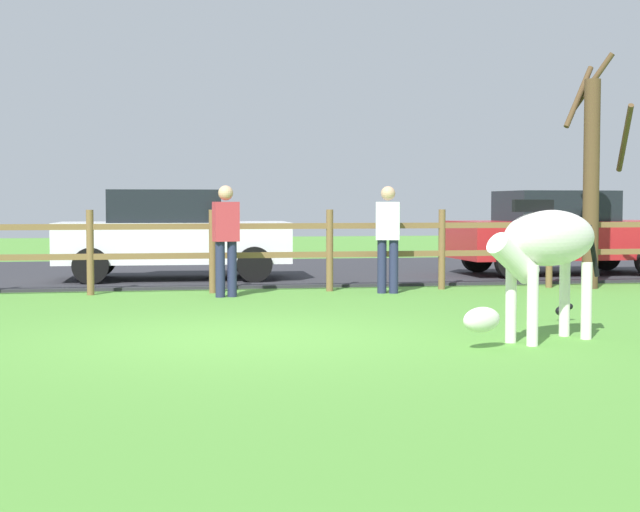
{
  "coord_description": "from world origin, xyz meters",
  "views": [
    {
      "loc": [
        -1.02,
        -9.77,
        1.37
      ],
      "look_at": [
        0.98,
        1.25,
        0.76
      ],
      "focal_mm": 53.99,
      "sensor_mm": 36.0,
      "label": 1
    }
  ],
  "objects_px": {
    "zebra": "(544,249)",
    "parked_car_white": "(172,234)",
    "crow_on_grass": "(564,310)",
    "parked_car_red": "(560,232)",
    "visitor_left_of_tree": "(388,234)",
    "bare_tree": "(592,176)",
    "visitor_right_of_tree": "(226,235)"
  },
  "relations": [
    {
      "from": "zebra",
      "to": "parked_car_white",
      "type": "height_order",
      "value": "parked_car_white"
    },
    {
      "from": "bare_tree",
      "to": "visitor_right_of_tree",
      "type": "distance_m",
      "value": 6.03
    },
    {
      "from": "bare_tree",
      "to": "visitor_right_of_tree",
      "type": "height_order",
      "value": "bare_tree"
    },
    {
      "from": "bare_tree",
      "to": "crow_on_grass",
      "type": "height_order",
      "value": "bare_tree"
    },
    {
      "from": "visitor_left_of_tree",
      "to": "crow_on_grass",
      "type": "bearing_deg",
      "value": -72.87
    },
    {
      "from": "bare_tree",
      "to": "parked_car_red",
      "type": "xyz_separation_m",
      "value": [
        0.54,
        2.38,
        -0.98
      ]
    },
    {
      "from": "visitor_left_of_tree",
      "to": "visitor_right_of_tree",
      "type": "relative_size",
      "value": 1.0
    },
    {
      "from": "crow_on_grass",
      "to": "visitor_left_of_tree",
      "type": "xyz_separation_m",
      "value": [
        -1.16,
        3.76,
        0.78
      ]
    },
    {
      "from": "parked_car_white",
      "to": "visitor_right_of_tree",
      "type": "bearing_deg",
      "value": -76.18
    },
    {
      "from": "zebra",
      "to": "parked_car_white",
      "type": "bearing_deg",
      "value": 113.19
    },
    {
      "from": "bare_tree",
      "to": "parked_car_red",
      "type": "distance_m",
      "value": 2.63
    },
    {
      "from": "parked_car_white",
      "to": "visitor_right_of_tree",
      "type": "xyz_separation_m",
      "value": [
        0.71,
        -2.9,
        0.06
      ]
    },
    {
      "from": "zebra",
      "to": "visitor_right_of_tree",
      "type": "height_order",
      "value": "visitor_right_of_tree"
    },
    {
      "from": "zebra",
      "to": "visitor_right_of_tree",
      "type": "distance_m",
      "value": 5.82
    },
    {
      "from": "zebra",
      "to": "visitor_left_of_tree",
      "type": "distance_m",
      "value": 5.3
    },
    {
      "from": "crow_on_grass",
      "to": "visitor_right_of_tree",
      "type": "bearing_deg",
      "value": 135.3
    },
    {
      "from": "crow_on_grass",
      "to": "parked_car_white",
      "type": "xyz_separation_m",
      "value": [
        -4.36,
        6.51,
        0.72
      ]
    },
    {
      "from": "parked_car_white",
      "to": "visitor_left_of_tree",
      "type": "xyz_separation_m",
      "value": [
        3.2,
        -2.75,
        0.06
      ]
    },
    {
      "from": "zebra",
      "to": "parked_car_red",
      "type": "height_order",
      "value": "parked_car_red"
    },
    {
      "from": "bare_tree",
      "to": "parked_car_white",
      "type": "bearing_deg",
      "value": 159.48
    },
    {
      "from": "crow_on_grass",
      "to": "parked_car_red",
      "type": "distance_m",
      "value": 7.03
    },
    {
      "from": "bare_tree",
      "to": "crow_on_grass",
      "type": "relative_size",
      "value": 17.81
    },
    {
      "from": "bare_tree",
      "to": "parked_car_white",
      "type": "distance_m",
      "value": 7.18
    },
    {
      "from": "bare_tree",
      "to": "visitor_left_of_tree",
      "type": "relative_size",
      "value": 2.34
    },
    {
      "from": "crow_on_grass",
      "to": "parked_car_red",
      "type": "bearing_deg",
      "value": 66.11
    },
    {
      "from": "crow_on_grass",
      "to": "visitor_left_of_tree",
      "type": "distance_m",
      "value": 4.01
    },
    {
      "from": "bare_tree",
      "to": "parked_car_white",
      "type": "xyz_separation_m",
      "value": [
        -6.66,
        2.49,
        -0.98
      ]
    },
    {
      "from": "visitor_left_of_tree",
      "to": "visitor_right_of_tree",
      "type": "bearing_deg",
      "value": -176.43
    },
    {
      "from": "bare_tree",
      "to": "zebra",
      "type": "distance_m",
      "value": 6.47
    },
    {
      "from": "zebra",
      "to": "crow_on_grass",
      "type": "relative_size",
      "value": 8.36
    },
    {
      "from": "crow_on_grass",
      "to": "visitor_right_of_tree",
      "type": "relative_size",
      "value": 0.13
    },
    {
      "from": "visitor_right_of_tree",
      "to": "bare_tree",
      "type": "bearing_deg",
      "value": 3.94
    }
  ]
}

